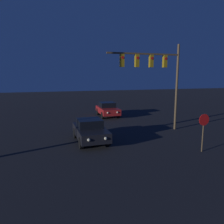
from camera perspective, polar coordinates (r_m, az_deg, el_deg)
name	(u,v)px	position (r m, az deg, el deg)	size (l,w,h in m)	color
car_near	(90,130)	(14.43, -5.73, -4.79)	(1.87, 3.95, 1.48)	black
car_far	(108,109)	(23.20, -1.16, 0.74)	(1.95, 3.98, 1.48)	#B21E1E
traffic_signal_mast	(157,70)	(17.08, 11.60, 10.59)	(5.84, 0.30, 6.67)	brown
stop_sign	(204,126)	(13.34, 22.80, -3.35)	(0.66, 0.07, 2.20)	brown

